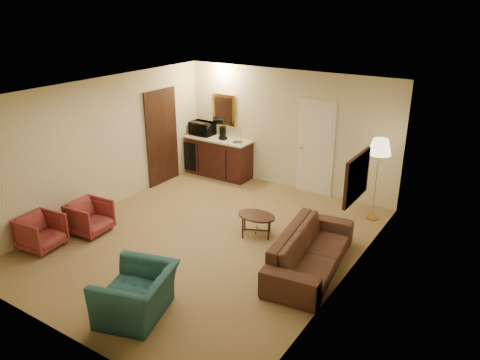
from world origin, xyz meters
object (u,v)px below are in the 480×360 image
object	(u,v)px
rose_chair_near	(90,216)
microwave	(202,127)
coffee_table	(256,225)
rose_chair_far	(41,231)
coffee_maker	(223,133)
teal_armchair	(136,287)
floor_lamp	(376,180)
wetbar_cabinet	(219,157)
waste_bin	(240,175)
sofa	(311,244)

from	to	relation	value
rose_chair_near	microwave	xyz separation A→B (m)	(-0.25, 3.70, 0.78)
coffee_table	microwave	size ratio (longest dim) A/B	1.24
rose_chair_far	coffee_table	world-z (taller)	rose_chair_far
coffee_maker	rose_chair_far	bearing A→B (deg)	-115.19
teal_armchair	floor_lamp	xyz separation A→B (m)	(1.70, 4.60, 0.36)
coffee_table	wetbar_cabinet	bearing A→B (deg)	137.55
floor_lamp	microwave	bearing A→B (deg)	175.19
teal_armchair	rose_chair_near	world-z (taller)	teal_armchair
wetbar_cabinet	coffee_maker	size ratio (longest dim) A/B	5.51
teal_armchair	floor_lamp	distance (m)	4.92
teal_armchair	coffee_table	size ratio (longest dim) A/B	1.43
coffee_table	floor_lamp	world-z (taller)	floor_lamp
teal_armchair	coffee_table	distance (m)	2.81
wetbar_cabinet	rose_chair_far	world-z (taller)	wetbar_cabinet
teal_armchair	rose_chair_far	bearing A→B (deg)	-116.43
waste_bin	microwave	size ratio (longest dim) A/B	0.55
rose_chair_near	waste_bin	world-z (taller)	rose_chair_near
wetbar_cabinet	microwave	bearing A→B (deg)	174.77
wetbar_cabinet	rose_chair_near	xyz separation A→B (m)	(-0.25, -3.65, -0.13)
sofa	floor_lamp	xyz separation A→B (m)	(0.25, 2.29, 0.37)
microwave	wetbar_cabinet	bearing A→B (deg)	-3.50
sofa	coffee_maker	world-z (taller)	coffee_maker
coffee_table	coffee_maker	xyz separation A→B (m)	(-2.20, 2.13, 0.87)
floor_lamp	rose_chair_far	bearing A→B (deg)	-136.27
floor_lamp	sofa	bearing A→B (deg)	-96.22
waste_bin	coffee_maker	bearing A→B (deg)	172.20
rose_chair_far	coffee_maker	bearing A→B (deg)	-14.81
coffee_maker	floor_lamp	bearing A→B (deg)	-22.14
sofa	coffee_maker	bearing A→B (deg)	45.49
coffee_table	rose_chair_far	bearing A→B (deg)	-140.19
waste_bin	coffee_maker	xyz separation A→B (m)	(-0.52, 0.07, 0.91)
rose_chair_far	floor_lamp	xyz separation A→B (m)	(4.35, 4.16, 0.47)
sofa	wetbar_cabinet	bearing A→B (deg)	46.50
wetbar_cabinet	waste_bin	bearing A→B (deg)	-6.15
wetbar_cabinet	coffee_maker	distance (m)	0.62
rose_chair_far	floor_lamp	distance (m)	6.04
microwave	coffee_maker	bearing A→B (deg)	-2.31
rose_chair_far	floor_lamp	size ratio (longest dim) A/B	0.41
coffee_table	coffee_maker	bearing A→B (deg)	135.91
rose_chair_near	microwave	world-z (taller)	microwave
rose_chair_far	sofa	bearing A→B (deg)	-72.35
rose_chair_far	teal_armchair	bearing A→B (deg)	-106.24
coffee_table	floor_lamp	xyz separation A→B (m)	(1.53, 1.81, 0.60)
teal_armchair	microwave	xyz separation A→B (m)	(-2.65, 4.97, 0.67)
wetbar_cabinet	floor_lamp	world-z (taller)	floor_lamp
microwave	waste_bin	bearing A→B (deg)	-4.02
teal_armchair	rose_chair_near	bearing A→B (deg)	-134.82
sofa	microwave	distance (m)	4.93
teal_armchair	rose_chair_near	xyz separation A→B (m)	(-2.40, 1.27, -0.11)
rose_chair_near	waste_bin	xyz separation A→B (m)	(0.90, 3.58, -0.17)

